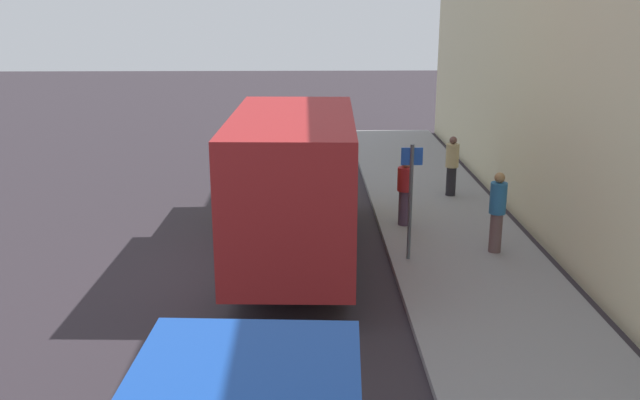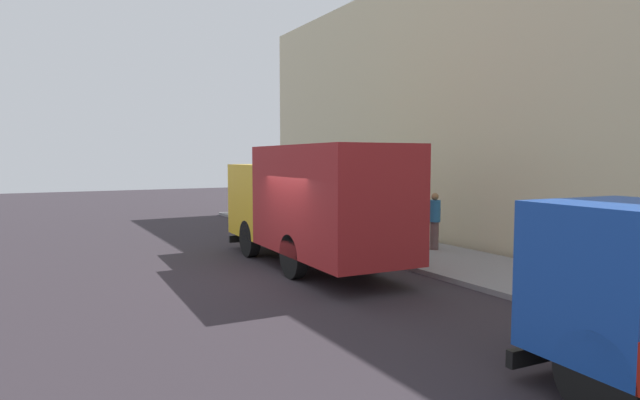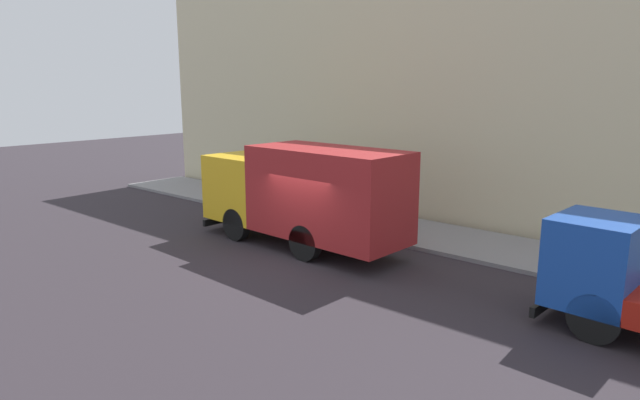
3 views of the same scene
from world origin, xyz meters
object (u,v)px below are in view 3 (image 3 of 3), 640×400
at_px(pedestrian_standing, 314,197).
at_px(street_sign_post, 358,190).
at_px(pedestrian_walking, 381,195).
at_px(large_utility_truck, 303,192).
at_px(pedestrian_third, 294,183).

height_order(pedestrian_standing, street_sign_post, street_sign_post).
height_order(pedestrian_walking, pedestrian_standing, pedestrian_walking).
distance_m(large_utility_truck, street_sign_post, 2.41).
height_order(large_utility_truck, pedestrian_walking, large_utility_truck).
distance_m(pedestrian_standing, pedestrian_third, 3.04).
relative_size(pedestrian_walking, pedestrian_standing, 1.08).
bearing_deg(pedestrian_walking, pedestrian_third, -145.36).
bearing_deg(pedestrian_third, pedestrian_standing, 147.05).
bearing_deg(street_sign_post, large_utility_truck, 169.43).
bearing_deg(street_sign_post, pedestrian_standing, 84.49).
distance_m(pedestrian_third, street_sign_post, 5.19).
bearing_deg(large_utility_truck, pedestrian_third, 48.03).
relative_size(large_utility_truck, street_sign_post, 3.12).
bearing_deg(pedestrian_walking, pedestrian_standing, -104.00).
relative_size(pedestrian_standing, pedestrian_third, 0.99).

